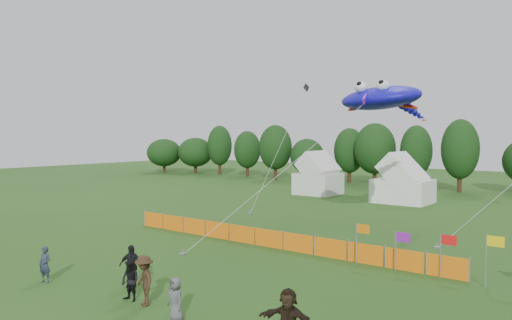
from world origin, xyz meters
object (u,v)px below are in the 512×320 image
Objects in this scene: spectator_f at (288,320)px; stingray_kite at (384,99)px; tent_left at (318,177)px; spectator_e at (176,299)px; spectator_d at (131,266)px; spectator_a at (45,265)px; spectator_b at (130,281)px; barrier_fence at (269,238)px; tent_right at (403,183)px; spectator_c at (144,281)px.

spectator_f is 21.64m from stingray_kite.
tent_left reaches higher than spectator_f.
spectator_e is at bearing -86.67° from stingray_kite.
spectator_d is at bearing 172.04° from spectator_e.
spectator_a is 0.08× the size of stingray_kite.
spectator_b is 1.86m from spectator_d.
barrier_fence is 14.23× the size of spectator_e.
spectator_d is (0.89, -32.20, -0.93)m from tent_right.
spectator_e is at bearing -81.15° from tent_right.
spectator_c is at bearing -92.80° from stingray_kite.
stingray_kite is (3.22, 18.23, 7.92)m from spectator_d.
barrier_fence is 11.42× the size of spectator_f.
tent_left is at bearing 81.35° from spectator_a.
spectator_b reaches higher than barrier_fence.
spectator_a is at bearing -78.45° from tent_left.
barrier_fence is 9.59m from spectator_d.
spectator_c is 1.07× the size of spectator_d.
spectator_b is at bearing -70.59° from tent_left.
barrier_fence is at bearing 93.29° from spectator_b.
tent_left is 2.66× the size of spectator_a.
tent_left is 9.76m from tent_right.
spectator_d is at bearing 8.73° from spectator_a.
tent_right is 33.47m from spectator_b.
tent_right is at bearing 98.18° from spectator_f.
tent_right is 0.25× the size of stingray_kite.
spectator_c reaches higher than spectator_d.
spectator_a is at bearing -94.34° from tent_right.
spectator_b is 7.39m from spectator_f.
tent_right is at bearing 92.66° from barrier_fence.
spectator_a is 12.32m from spectator_f.
spectator_f is at bearing -60.36° from tent_left.
spectator_b is at bearing -68.54° from spectator_d.
barrier_fence is at bearing -109.45° from stingray_kite.
spectator_a is 0.88× the size of spectator_d.
spectator_c is at bearing -56.58° from spectator_d.
spectator_b is 2.95m from spectator_e.
spectator_a is 5.79m from spectator_c.
spectator_a is at bearing -174.77° from spectator_b.
spectator_e is (2.93, -0.34, -0.02)m from spectator_b.
tent_right is 2.85× the size of spectator_d.
stingray_kite is at bearing 81.30° from spectator_b.
spectator_d is at bearing -90.98° from barrier_fence.
spectator_e is (4.36, -1.51, -0.13)m from spectator_d.
barrier_fence is at bearing -65.30° from tent_left.
spectator_f reaches higher than spectator_a.
barrier_fence is 13.80× the size of spectator_b.
spectator_e is at bearing 176.62° from spectator_f.
spectator_d is 0.94× the size of spectator_f.
tent_left reaches higher than spectator_c.
tent_right is 34.74m from spectator_f.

